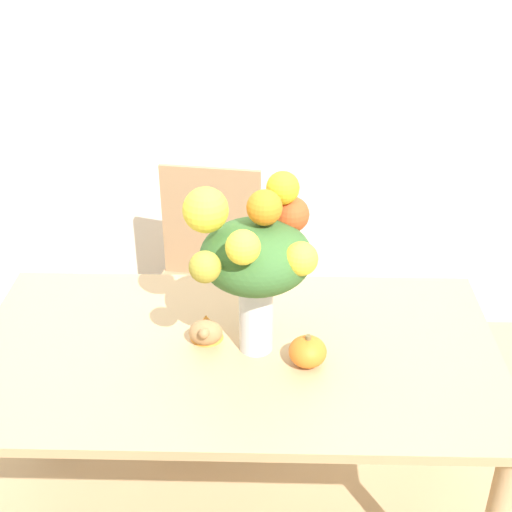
% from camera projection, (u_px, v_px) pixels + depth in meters
% --- Properties ---
extents(wall_back, '(8.00, 0.06, 2.70)m').
position_uv_depth(wall_back, '(250.00, 37.00, 2.85)').
color(wall_back, white).
rests_on(wall_back, ground_plane).
extents(dining_table, '(1.53, 0.82, 0.74)m').
position_uv_depth(dining_table, '(237.00, 375.00, 2.12)').
color(dining_table, tan).
rests_on(dining_table, ground_plane).
extents(flower_vase, '(0.35, 0.34, 0.52)m').
position_uv_depth(flower_vase, '(255.00, 256.00, 1.92)').
color(flower_vase, silver).
rests_on(flower_vase, dining_table).
extents(pumpkin, '(0.11, 0.11, 0.10)m').
position_uv_depth(pumpkin, '(308.00, 352.00, 1.99)').
color(pumpkin, orange).
rests_on(pumpkin, dining_table).
extents(turkey_figurine, '(0.10, 0.13, 0.08)m').
position_uv_depth(turkey_figurine, '(206.00, 329.00, 2.09)').
color(turkey_figurine, '#A87A4C').
rests_on(turkey_figurine, dining_table).
extents(dining_chair_near_window, '(0.47, 0.47, 0.95)m').
position_uv_depth(dining_chair_near_window, '(206.00, 286.00, 2.83)').
color(dining_chair_near_window, '#9E7A56').
rests_on(dining_chair_near_window, ground_plane).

